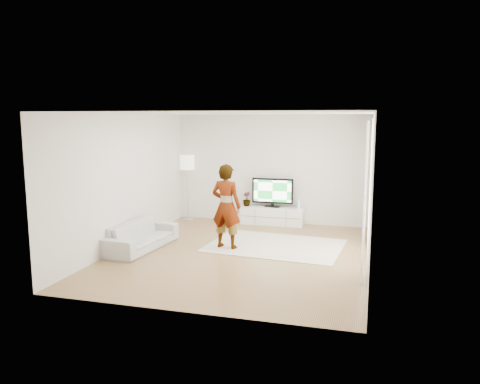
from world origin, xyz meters
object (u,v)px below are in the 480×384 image
(floor_lamp, at_px, (187,165))
(player, at_px, (226,206))
(rug, at_px, (275,245))
(media_console, at_px, (272,216))
(television, at_px, (273,191))
(sofa, at_px, (141,236))

(floor_lamp, bearing_deg, player, -52.68)
(rug, distance_m, player, 1.38)
(rug, xyz_separation_m, floor_lamp, (-2.77, 1.95, 1.47))
(media_console, height_order, player, player)
(player, xyz_separation_m, floor_lamp, (-1.82, 2.38, 0.58))
(media_console, xyz_separation_m, rug, (0.47, -2.01, -0.22))
(television, relative_size, rug, 0.38)
(television, height_order, rug, television)
(television, distance_m, player, 2.52)
(media_console, relative_size, floor_lamp, 0.92)
(media_console, xyz_separation_m, sofa, (-2.19, -2.96, 0.05))
(sofa, bearing_deg, media_console, -30.94)
(player, relative_size, floor_lamp, 1.02)
(television, bearing_deg, rug, -76.91)
(television, bearing_deg, media_console, -90.00)
(television, xyz_separation_m, rug, (0.47, -2.04, -0.84))
(floor_lamp, bearing_deg, rug, -35.12)
(sofa, height_order, floor_lamp, floor_lamp)
(player, height_order, floor_lamp, player)
(rug, xyz_separation_m, sofa, (-2.66, -0.95, 0.27))
(television, distance_m, rug, 2.26)
(rug, height_order, player, player)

